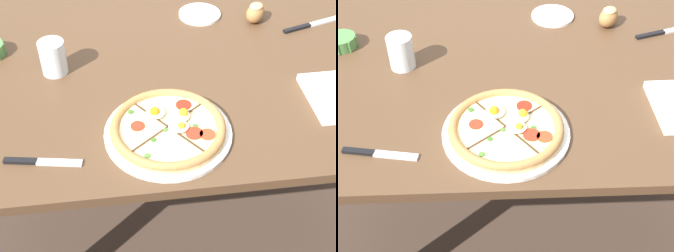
# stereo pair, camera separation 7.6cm
# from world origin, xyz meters

# --- Properties ---
(ground_plane) EXTENTS (12.00, 12.00, 0.00)m
(ground_plane) POSITION_xyz_m (0.00, 0.00, 0.00)
(ground_plane) COLOR #3D2D23
(dining_table) EXTENTS (1.43, 0.98, 0.74)m
(dining_table) POSITION_xyz_m (0.00, 0.00, 0.65)
(dining_table) COLOR #513823
(dining_table) RESTS_ON ground_plane
(pizza) EXTENTS (0.33, 0.33, 0.06)m
(pizza) POSITION_xyz_m (-0.08, -0.30, 0.76)
(pizza) COLOR white
(pizza) RESTS_ON dining_table
(ramekin_bowl) EXTENTS (0.10, 0.10, 0.04)m
(ramekin_bowl) POSITION_xyz_m (-0.59, 0.12, 0.76)
(ramekin_bowl) COLOR #4C8442
(ramekin_bowl) RESTS_ON dining_table
(bread_piece_near) EXTENTS (0.10, 0.10, 0.07)m
(bread_piece_near) POSITION_xyz_m (0.29, 0.21, 0.78)
(bread_piece_near) COLOR #A3703D
(bread_piece_near) RESTS_ON dining_table
(knife_main) EXTENTS (0.25, 0.09, 0.01)m
(knife_main) POSITION_xyz_m (0.49, 0.17, 0.75)
(knife_main) COLOR silver
(knife_main) RESTS_ON dining_table
(knife_spare) EXTENTS (0.19, 0.05, 0.01)m
(knife_spare) POSITION_xyz_m (-0.40, -0.36, 0.75)
(knife_spare) COLOR silver
(knife_spare) RESTS_ON dining_table
(water_glass) EXTENTS (0.08, 0.08, 0.10)m
(water_glass) POSITION_xyz_m (-0.38, 0.01, 0.79)
(water_glass) COLOR white
(water_glass) RESTS_ON dining_table
(side_saucer) EXTENTS (0.15, 0.15, 0.01)m
(side_saucer) POSITION_xyz_m (0.11, 0.28, 0.75)
(side_saucer) COLOR white
(side_saucer) RESTS_ON dining_table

